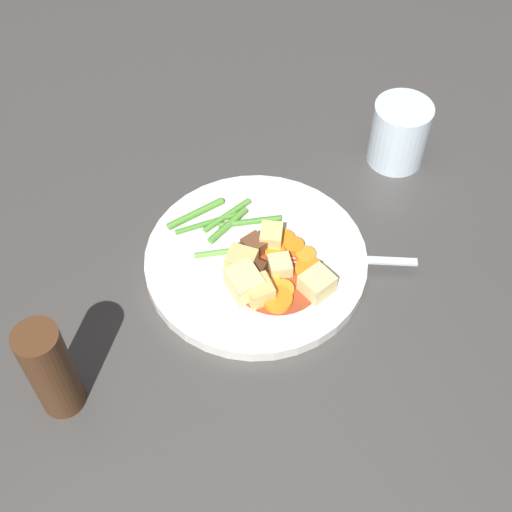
{
  "coord_description": "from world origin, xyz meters",
  "views": [
    {
      "loc": [
        0.48,
        -0.17,
        0.69
      ],
      "look_at": [
        0.0,
        0.0,
        0.02
      ],
      "focal_mm": 49.05,
      "sensor_mm": 36.0,
      "label": 1
    }
  ],
  "objects_px": {
    "dinner_plate": "(256,260)",
    "carrot_slice_5": "(283,291)",
    "carrot_slice_4": "(275,255)",
    "meat_chunk_1": "(254,246)",
    "potato_chunk_5": "(242,262)",
    "potato_chunk_1": "(271,237)",
    "potato_chunk_0": "(280,266)",
    "potato_chunk_2": "(317,284)",
    "potato_chunk_4": "(245,283)",
    "pepper_mill": "(51,370)",
    "meat_chunk_0": "(254,270)",
    "water_glass": "(399,133)",
    "carrot_slice_1": "(294,247)",
    "potato_chunk_3": "(259,291)",
    "carrot_slice_6": "(276,301)",
    "carrot_slice_0": "(266,284)",
    "carrot_slice_3": "(282,240)",
    "carrot_slice_7": "(310,271)",
    "carrot_slice_2": "(306,256)",
    "fork": "(339,259)"
  },
  "relations": [
    {
      "from": "carrot_slice_0",
      "to": "carrot_slice_6",
      "type": "bearing_deg",
      "value": 2.66
    },
    {
      "from": "carrot_slice_6",
      "to": "pepper_mill",
      "type": "relative_size",
      "value": 0.26
    },
    {
      "from": "potato_chunk_4",
      "to": "pepper_mill",
      "type": "height_order",
      "value": "pepper_mill"
    },
    {
      "from": "potato_chunk_2",
      "to": "carrot_slice_3",
      "type": "bearing_deg",
      "value": -172.14
    },
    {
      "from": "potato_chunk_0",
      "to": "potato_chunk_2",
      "type": "bearing_deg",
      "value": 36.54
    },
    {
      "from": "carrot_slice_1",
      "to": "pepper_mill",
      "type": "xyz_separation_m",
      "value": [
        0.09,
        -0.3,
        0.04
      ]
    },
    {
      "from": "carrot_slice_3",
      "to": "potato_chunk_1",
      "type": "bearing_deg",
      "value": -98.69
    },
    {
      "from": "potato_chunk_5",
      "to": "carrot_slice_5",
      "type": "bearing_deg",
      "value": 33.45
    },
    {
      "from": "meat_chunk_1",
      "to": "pepper_mill",
      "type": "relative_size",
      "value": 0.19
    },
    {
      "from": "carrot_slice_4",
      "to": "carrot_slice_5",
      "type": "bearing_deg",
      "value": -11.5
    },
    {
      "from": "water_glass",
      "to": "carrot_slice_5",
      "type": "bearing_deg",
      "value": -53.74
    },
    {
      "from": "potato_chunk_1",
      "to": "carrot_slice_5",
      "type": "bearing_deg",
      "value": -10.17
    },
    {
      "from": "carrot_slice_6",
      "to": "carrot_slice_7",
      "type": "height_order",
      "value": "carrot_slice_6"
    },
    {
      "from": "meat_chunk_0",
      "to": "water_glass",
      "type": "relative_size",
      "value": 0.27
    },
    {
      "from": "dinner_plate",
      "to": "potato_chunk_0",
      "type": "bearing_deg",
      "value": 30.76
    },
    {
      "from": "carrot_slice_7",
      "to": "potato_chunk_5",
      "type": "distance_m",
      "value": 0.08
    },
    {
      "from": "potato_chunk_0",
      "to": "potato_chunk_2",
      "type": "relative_size",
      "value": 0.77
    },
    {
      "from": "carrot_slice_2",
      "to": "pepper_mill",
      "type": "xyz_separation_m",
      "value": [
        0.08,
        -0.31,
        0.04
      ]
    },
    {
      "from": "potato_chunk_2",
      "to": "potato_chunk_3",
      "type": "height_order",
      "value": "same"
    },
    {
      "from": "carrot_slice_1",
      "to": "potato_chunk_3",
      "type": "bearing_deg",
      "value": -50.96
    },
    {
      "from": "carrot_slice_1",
      "to": "potato_chunk_2",
      "type": "bearing_deg",
      "value": 2.08
    },
    {
      "from": "carrot_slice_0",
      "to": "potato_chunk_5",
      "type": "bearing_deg",
      "value": -150.42
    },
    {
      "from": "carrot_slice_4",
      "to": "meat_chunk_1",
      "type": "height_order",
      "value": "meat_chunk_1"
    },
    {
      "from": "carrot_slice_3",
      "to": "fork",
      "type": "distance_m",
      "value": 0.07
    },
    {
      "from": "carrot_slice_1",
      "to": "carrot_slice_0",
      "type": "bearing_deg",
      "value": -51.97
    },
    {
      "from": "carrot_slice_6",
      "to": "potato_chunk_4",
      "type": "bearing_deg",
      "value": -138.21
    },
    {
      "from": "carrot_slice_2",
      "to": "potato_chunk_5",
      "type": "height_order",
      "value": "potato_chunk_5"
    },
    {
      "from": "dinner_plate",
      "to": "meat_chunk_0",
      "type": "xyz_separation_m",
      "value": [
        0.03,
        -0.01,
        0.02
      ]
    },
    {
      "from": "carrot_slice_4",
      "to": "water_glass",
      "type": "relative_size",
      "value": 0.27
    },
    {
      "from": "carrot_slice_5",
      "to": "water_glass",
      "type": "distance_m",
      "value": 0.29
    },
    {
      "from": "carrot_slice_7",
      "to": "carrot_slice_0",
      "type": "bearing_deg",
      "value": -90.86
    },
    {
      "from": "potato_chunk_4",
      "to": "meat_chunk_1",
      "type": "xyz_separation_m",
      "value": [
        -0.05,
        0.03,
        -0.0
      ]
    },
    {
      "from": "carrot_slice_0",
      "to": "carrot_slice_4",
      "type": "distance_m",
      "value": 0.04
    },
    {
      "from": "carrot_slice_5",
      "to": "carrot_slice_7",
      "type": "relative_size",
      "value": 0.73
    },
    {
      "from": "carrot_slice_5",
      "to": "water_glass",
      "type": "height_order",
      "value": "water_glass"
    },
    {
      "from": "potato_chunk_0",
      "to": "water_glass",
      "type": "relative_size",
      "value": 0.29
    },
    {
      "from": "carrot_slice_4",
      "to": "potato_chunk_1",
      "type": "relative_size",
      "value": 0.81
    },
    {
      "from": "dinner_plate",
      "to": "potato_chunk_3",
      "type": "bearing_deg",
      "value": -16.54
    },
    {
      "from": "potato_chunk_5",
      "to": "meat_chunk_0",
      "type": "xyz_separation_m",
      "value": [
        0.01,
        0.01,
        -0.0
      ]
    },
    {
      "from": "meat_chunk_1",
      "to": "pepper_mill",
      "type": "bearing_deg",
      "value": -67.23
    },
    {
      "from": "carrot_slice_7",
      "to": "pepper_mill",
      "type": "bearing_deg",
      "value": -80.01
    },
    {
      "from": "dinner_plate",
      "to": "carrot_slice_5",
      "type": "xyz_separation_m",
      "value": [
        0.06,
        0.01,
        0.01
      ]
    },
    {
      "from": "potato_chunk_0",
      "to": "potato_chunk_4",
      "type": "distance_m",
      "value": 0.05
    },
    {
      "from": "dinner_plate",
      "to": "potato_chunk_1",
      "type": "distance_m",
      "value": 0.03
    },
    {
      "from": "meat_chunk_1",
      "to": "potato_chunk_4",
      "type": "bearing_deg",
      "value": -31.36
    },
    {
      "from": "potato_chunk_4",
      "to": "carrot_slice_4",
      "type": "bearing_deg",
      "value": 122.51
    },
    {
      "from": "dinner_plate",
      "to": "carrot_slice_6",
      "type": "height_order",
      "value": "carrot_slice_6"
    },
    {
      "from": "potato_chunk_4",
      "to": "meat_chunk_1",
      "type": "bearing_deg",
      "value": 148.64
    },
    {
      "from": "carrot_slice_5",
      "to": "potato_chunk_1",
      "type": "relative_size",
      "value": 0.86
    },
    {
      "from": "dinner_plate",
      "to": "potato_chunk_0",
      "type": "height_order",
      "value": "potato_chunk_0"
    }
  ]
}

